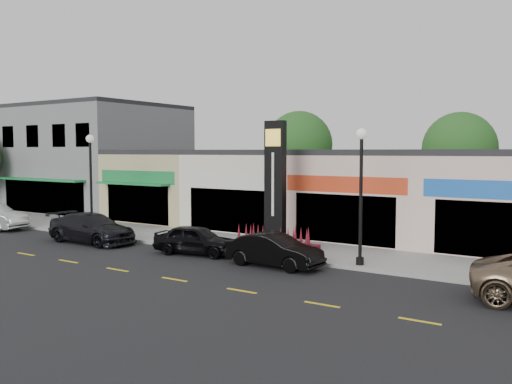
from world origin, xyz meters
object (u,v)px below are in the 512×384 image
(lamp_east_near, at_px, (361,182))
(car_dark_sedan, at_px, (92,228))
(pylon_sign, at_px, (275,202))
(car_black_conv, at_px, (274,250))
(car_black_sedan, at_px, (196,240))
(lamp_west_near, at_px, (91,173))

(lamp_east_near, distance_m, car_dark_sedan, 14.34)
(pylon_sign, distance_m, car_black_conv, 4.15)
(car_dark_sedan, relative_size, car_black_sedan, 1.31)
(lamp_east_near, relative_size, car_black_conv, 1.33)
(car_black_conv, bearing_deg, car_dark_sedan, 92.62)
(lamp_west_near, xyz_separation_m, lamp_east_near, (16.00, 0.00, 0.00))
(lamp_west_near, bearing_deg, pylon_sign, 8.77)
(pylon_sign, xyz_separation_m, car_dark_sedan, (-8.98, -3.42, -1.52))
(pylon_sign, height_order, car_black_conv, pylon_sign)
(car_dark_sedan, height_order, car_black_sedan, car_dark_sedan)
(lamp_west_near, xyz_separation_m, pylon_sign, (11.00, 1.70, -1.20))
(car_dark_sedan, bearing_deg, lamp_east_near, -81.97)
(car_black_conv, bearing_deg, car_black_sedan, 87.56)
(lamp_west_near, distance_m, lamp_east_near, 16.00)
(lamp_west_near, height_order, car_black_conv, lamp_west_near)
(lamp_west_near, height_order, car_black_sedan, lamp_west_near)
(lamp_west_near, relative_size, lamp_east_near, 1.00)
(car_dark_sedan, xyz_separation_m, car_black_conv, (10.91, 0.11, -0.08))
(lamp_east_near, bearing_deg, lamp_west_near, 180.00)
(pylon_sign, bearing_deg, lamp_east_near, -18.75)
(lamp_east_near, height_order, pylon_sign, pylon_sign)
(pylon_sign, relative_size, car_black_conv, 1.46)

